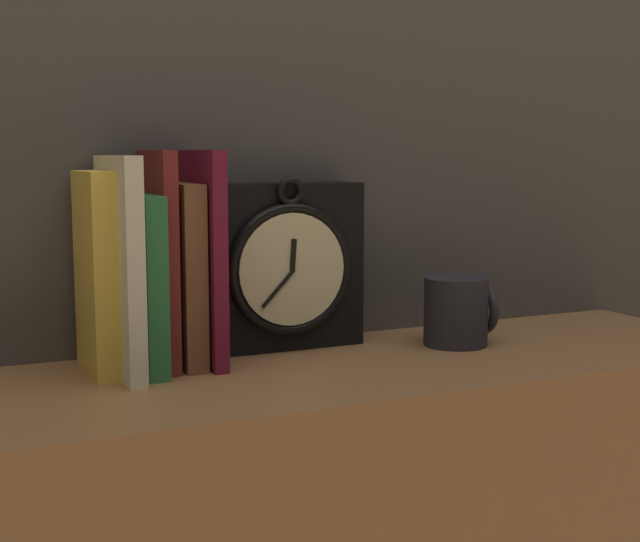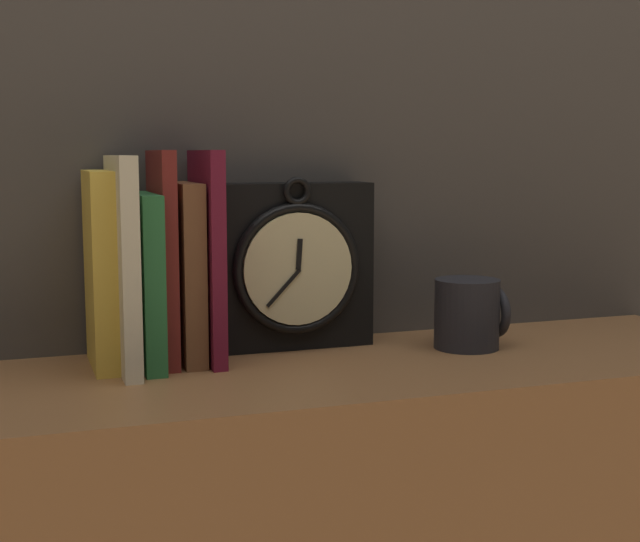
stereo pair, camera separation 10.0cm
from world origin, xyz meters
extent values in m
cube|color=black|center=(0.00, 0.12, 0.96)|extent=(0.21, 0.06, 0.21)
torus|color=black|center=(0.00, 0.08, 0.96)|extent=(0.16, 0.01, 0.16)
cylinder|color=beige|center=(0.00, 0.08, 0.96)|extent=(0.14, 0.01, 0.14)
cube|color=black|center=(0.00, 0.08, 0.98)|extent=(0.01, 0.00, 0.04)
cube|color=black|center=(-0.02, 0.08, 0.94)|extent=(0.04, 0.00, 0.05)
torus|color=black|center=(0.00, 0.08, 1.05)|extent=(0.04, 0.01, 0.04)
cube|color=yellow|center=(-0.23, 0.08, 0.97)|extent=(0.03, 0.12, 0.22)
cube|color=beige|center=(-0.21, 0.07, 0.98)|extent=(0.02, 0.16, 0.24)
cube|color=#296F3B|center=(-0.18, 0.08, 0.95)|extent=(0.02, 0.14, 0.20)
cube|color=maroon|center=(-0.16, 0.08, 0.98)|extent=(0.02, 0.12, 0.24)
cube|color=brown|center=(-0.14, 0.08, 0.96)|extent=(0.03, 0.12, 0.21)
cube|color=maroon|center=(-0.11, 0.08, 0.98)|extent=(0.02, 0.13, 0.24)
cylinder|color=#232328|center=(0.21, 0.03, 0.90)|extent=(0.08, 0.08, 0.09)
torus|color=#232328|center=(0.25, 0.03, 0.90)|extent=(0.01, 0.06, 0.06)
camera|label=1|loc=(-0.42, -0.90, 1.10)|focal=50.00mm
camera|label=2|loc=(-0.33, -0.93, 1.10)|focal=50.00mm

